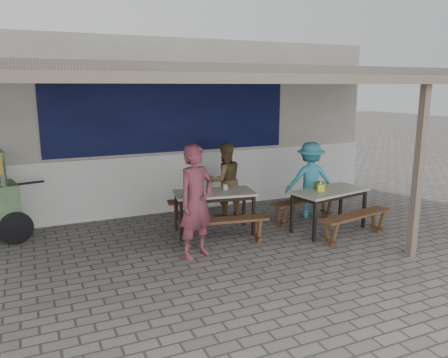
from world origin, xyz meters
name	(u,v)px	position (x,y,z in m)	size (l,w,h in m)	color
ground	(249,259)	(0.00, 0.00, 0.00)	(60.00, 60.00, 0.00)	slate
back_wall	(173,126)	(0.00, 3.58, 1.72)	(9.00, 1.28, 3.50)	beige
warung_roof	(225,76)	(0.02, 0.90, 2.71)	(9.00, 4.21, 2.81)	#565049
table_left	(214,196)	(0.00, 1.33, 0.67)	(1.48, 0.93, 0.75)	beige
bench_left_street	(224,226)	(-0.11, 0.68, 0.34)	(1.51, 0.53, 0.45)	brown
bench_left_wall	(207,205)	(0.12, 1.97, 0.34)	(1.51, 0.53, 0.45)	brown
table_right	(330,194)	(1.94, 0.61, 0.67)	(1.50, 0.91, 0.75)	beige
bench_right_street	(355,220)	(2.04, 0.02, 0.34)	(1.53, 0.54, 0.45)	brown
bench_right_wall	(305,205)	(1.83, 1.20, 0.34)	(1.53, 0.54, 0.45)	brown
patron_street_side	(196,202)	(-0.68, 0.43, 0.87)	(0.63, 0.42, 1.74)	brown
patron_wall_side	(225,180)	(0.57, 2.14, 0.74)	(0.72, 0.56, 1.49)	brown
patron_right_table	(310,180)	(2.12, 1.47, 0.75)	(0.97, 0.56, 1.50)	#40AABE
tissue_box	(320,187)	(1.74, 0.63, 0.81)	(0.12, 0.12, 0.12)	yellow
donation_box	(319,185)	(1.84, 0.80, 0.81)	(0.18, 0.12, 0.12)	#3B7C37
condiment_jar	(225,187)	(0.24, 1.40, 0.80)	(0.08, 0.08, 0.09)	beige
condiment_bowl	(205,191)	(-0.17, 1.32, 0.78)	(0.22, 0.22, 0.05)	silver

